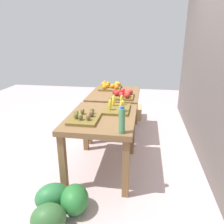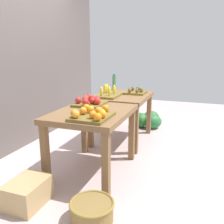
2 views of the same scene
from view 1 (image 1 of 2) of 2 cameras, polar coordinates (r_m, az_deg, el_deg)
name	(u,v)px [view 1 (image 1 of 2)]	position (r m, az deg, el deg)	size (l,w,h in m)	color
ground_plane	(110,148)	(3.41, -0.65, -9.34)	(8.00, 8.00, 0.00)	#C0A9A9
back_wall	(217,48)	(3.07, 25.90, 14.96)	(4.40, 0.12, 3.00)	#625855
display_table_left	(115,99)	(3.68, 0.74, 3.49)	(1.04, 0.80, 0.74)	brown
display_table_right	(102,124)	(2.64, -2.69, -3.15)	(1.04, 0.80, 0.74)	brown
orange_bin	(110,86)	(3.93, -0.44, 6.76)	(0.45, 0.38, 0.11)	brown
apple_bin	(123,95)	(3.37, 2.80, 4.59)	(0.40, 0.35, 0.11)	brown
banana_crate	(117,108)	(2.77, 1.34, 1.16)	(0.44, 0.32, 0.17)	brown
kiwi_bin	(84,118)	(2.47, -7.31, -1.52)	(0.36, 0.32, 0.10)	brown
water_bottle	(122,121)	(2.10, 2.61, -2.29)	(0.06, 0.06, 0.27)	#4C8C59
watermelon_pile	(59,204)	(2.29, -13.62, -22.36)	(0.64, 0.62, 0.27)	#336331
wicker_basket	(104,112)	(4.67, -2.15, 0.04)	(0.38, 0.38, 0.17)	olive
cardboard_produce_box	(134,112)	(4.58, 5.86, -0.03)	(0.40, 0.30, 0.24)	tan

